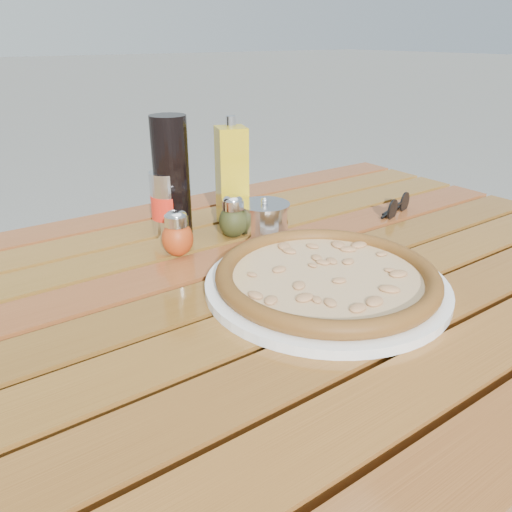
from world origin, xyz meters
TOP-DOWN VIEW (x-y plane):
  - table at (0.00, -0.00)m, footprint 1.40×0.90m
  - plate at (0.05, -0.08)m, footprint 0.37×0.37m
  - pizza at (0.05, -0.08)m, footprint 0.38×0.38m
  - pepper_shaker at (-0.07, 0.16)m, footprint 0.07×0.07m
  - oregano_shaker at (0.06, 0.17)m, footprint 0.06×0.06m
  - dark_bottle at (-0.02, 0.25)m, footprint 0.08×0.08m
  - soda_can at (-0.03, 0.26)m, footprint 0.07×0.07m
  - olive_oil_cruet at (0.10, 0.24)m, footprint 0.07×0.07m
  - parmesan_tin at (0.11, 0.16)m, footprint 0.11×0.11m
  - sunglasses at (0.41, 0.08)m, footprint 0.11×0.05m

SIDE VIEW (x-z plane):
  - table at x=0.00m, z-range 0.30..1.05m
  - plate at x=0.05m, z-range 0.75..0.76m
  - sunglasses at x=0.41m, z-range 0.74..0.79m
  - pizza at x=0.05m, z-range 0.76..0.79m
  - parmesan_tin at x=0.11m, z-range 0.74..0.82m
  - pepper_shaker at x=-0.07m, z-range 0.75..0.83m
  - oregano_shaker at x=0.06m, z-range 0.75..0.83m
  - soda_can at x=-0.03m, z-range 0.75..0.87m
  - olive_oil_cruet at x=0.10m, z-range 0.74..0.95m
  - dark_bottle at x=-0.02m, z-range 0.75..0.97m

